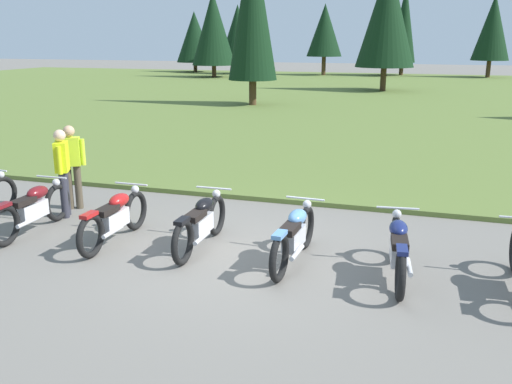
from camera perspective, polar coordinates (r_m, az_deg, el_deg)
name	(u,v)px	position (r m, az deg, el deg)	size (l,w,h in m)	color
ground_plane	(244,257)	(8.85, -1.19, -6.61)	(140.00, 140.00, 0.00)	slate
grass_moorland	(388,98)	(33.06, 13.15, 9.25)	(80.00, 44.00, 0.10)	#5B7033
forest_treeline	(405,25)	(45.30, 14.80, 15.95)	(45.22, 29.78, 8.73)	#47331E
motorcycle_maroon	(33,208)	(10.56, -21.60, -1.54)	(0.62, 2.10, 0.88)	black
motorcycle_red	(115,217)	(9.64, -14.05, -2.47)	(0.62, 2.10, 0.88)	black
motorcycle_black	(201,222)	(9.12, -5.56, -3.07)	(0.62, 2.10, 0.88)	black
motorcycle_sky_blue	(294,236)	(8.51, 3.87, -4.41)	(0.62, 2.10, 0.88)	black
motorcycle_navy	(398,249)	(8.23, 14.14, -5.57)	(0.63, 2.10, 0.88)	black
rider_near_row_end	(62,168)	(11.19, -18.94, 2.32)	(0.36, 0.50, 1.67)	#2D2D38
rider_in_hivis_vest	(71,162)	(11.66, -18.12, 2.88)	(0.50, 0.36, 1.67)	#4C4233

